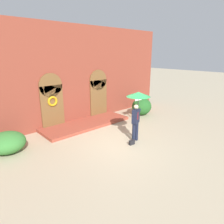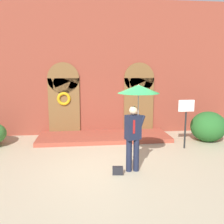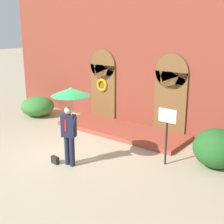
# 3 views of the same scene
# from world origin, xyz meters

# --- Properties ---
(ground_plane) EXTENTS (80.00, 80.00, 0.00)m
(ground_plane) POSITION_xyz_m (0.00, 0.00, 0.00)
(ground_plane) COLOR tan
(building_facade) EXTENTS (14.00, 2.30, 5.60)m
(building_facade) POSITION_xyz_m (-0.00, 4.15, 2.68)
(building_facade) COLOR brown
(building_facade) RESTS_ON ground
(person_with_umbrella) EXTENTS (1.10, 1.10, 2.36)m
(person_with_umbrella) POSITION_xyz_m (0.61, -0.26, 1.91)
(person_with_umbrella) COLOR #191E33
(person_with_umbrella) RESTS_ON ground
(handbag) EXTENTS (0.29, 0.15, 0.22)m
(handbag) POSITION_xyz_m (0.07, -0.46, 0.11)
(handbag) COLOR black
(handbag) RESTS_ON ground
(sign_post) EXTENTS (0.56, 0.06, 1.72)m
(sign_post) POSITION_xyz_m (2.74, 1.51, 1.16)
(sign_post) COLOR black
(sign_post) RESTS_ON ground
(shrub_left) EXTENTS (1.50, 1.50, 0.88)m
(shrub_left) POSITION_xyz_m (-4.37, 2.57, 0.44)
(shrub_left) COLOR #387A33
(shrub_left) RESTS_ON ground
(shrub_right) EXTENTS (1.35, 1.26, 1.16)m
(shrub_right) POSITION_xyz_m (3.98, 2.25, 0.58)
(shrub_right) COLOR #235B23
(shrub_right) RESTS_ON ground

